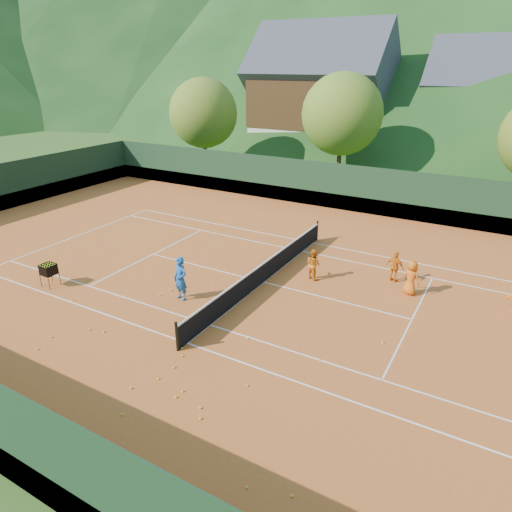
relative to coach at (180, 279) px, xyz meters
The scene contains 39 objects.
ground 3.84m from the coach, 54.48° to the left, with size 400.00×400.00×0.00m, color #2C4B17.
clay_court 3.84m from the coach, 54.48° to the left, with size 40.00×24.00×0.02m, color #BB531E.
coach is the anchor object (origin of this frame).
student_a 5.92m from the coach, 48.94° to the left, with size 0.68×0.53×1.41m, color orange.
student_b 9.28m from the coach, 39.98° to the left, with size 0.82×0.34×1.40m, color orange.
student_c 9.47m from the coach, 32.47° to the left, with size 0.72×0.47×1.48m, color orange.
tennis_ball_0 4.11m from the coach, 17.26° to the right, with size 0.07×0.07×0.07m, color yellow.
tennis_ball_1 2.04m from the coach, 77.37° to the left, with size 0.07×0.07×0.07m, color yellow.
tennis_ball_2 7.09m from the coach, 47.68° to the right, with size 0.07×0.07×0.07m, color yellow.
tennis_ball_3 6.81m from the coach, 65.57° to the right, with size 0.07×0.07×0.07m, color yellow.
tennis_ball_4 8.14m from the coach, ahead, with size 0.07×0.07×0.07m, color yellow.
tennis_ball_5 5.70m from the coach, 110.46° to the right, with size 0.07×0.07×0.07m, color yellow.
tennis_ball_6 1.33m from the coach, 118.43° to the left, with size 0.07×0.07×0.07m, color yellow.
tennis_ball_7 1.27m from the coach, 158.64° to the left, with size 0.07×0.07×0.07m, color yellow.
tennis_ball_8 1.32m from the coach, 165.59° to the right, with size 0.07×0.07×0.07m, color yellow.
tennis_ball_9 6.11m from the coach, 53.29° to the right, with size 0.07×0.07×0.07m, color yellow.
tennis_ball_10 10.07m from the coach, 37.68° to the right, with size 0.07×0.07×0.07m, color yellow.
tennis_ball_11 9.52m from the coach, 42.85° to the right, with size 0.07×0.07×0.07m, color yellow.
tennis_ball_12 5.72m from the coach, 67.06° to the right, with size 0.07×0.07×0.07m, color yellow.
tennis_ball_13 5.88m from the coach, 51.48° to the right, with size 0.07×0.07×0.07m, color yellow.
tennis_ball_14 3.61m from the coach, 103.82° to the right, with size 0.07×0.07×0.07m, color yellow.
tennis_ball_15 3.93m from the coach, 111.60° to the right, with size 0.07×0.07×0.07m, color yellow.
tennis_ball_16 5.24m from the coach, 59.68° to the right, with size 0.07×0.07×0.07m, color yellow.
tennis_ball_17 4.13m from the coach, 51.48° to the right, with size 0.07×0.07×0.07m, color yellow.
tennis_ball_18 5.14m from the coach, 115.70° to the right, with size 0.07×0.07×0.07m, color yellow.
tennis_ball_19 3.71m from the coach, 51.69° to the right, with size 0.07×0.07×0.07m, color yellow.
tennis_ball_20 6.67m from the coach, 47.24° to the right, with size 0.07×0.07×0.07m, color yellow.
tennis_ball_21 6.22m from the coach, 33.46° to the right, with size 0.07×0.07×0.07m, color yellow.
tennis_ball_22 1.59m from the coach, 26.33° to the right, with size 0.07×0.07×0.07m, color yellow.
tennis_ball_23 4.72m from the coach, 54.73° to the right, with size 0.07×0.07×0.07m, color yellow.
tennis_ball_24 4.55m from the coach, 147.81° to the right, with size 0.07×0.07×0.07m, color yellow.
court_lines 3.84m from the coach, 54.48° to the left, with size 23.83×11.03×0.00m.
tennis_net 3.75m from the coach, 54.48° to the left, with size 0.10×12.07×1.10m.
perimeter_fence 3.74m from the coach, 54.48° to the left, with size 40.40×24.24×3.00m.
ball_hopper 5.99m from the coach, 161.98° to the right, with size 0.57×0.57×1.00m.
chalet_left 34.27m from the coach, 103.34° to the left, with size 13.80×9.93×12.92m.
chalet_mid 38.14m from the coach, 77.57° to the left, with size 12.65×8.82×11.45m.
tree_a 25.48m from the coach, 123.34° to the left, with size 6.00×6.00×7.88m.
tree_b 23.49m from the coach, 94.56° to the left, with size 6.40×6.40×8.40m.
Camera 1 is at (8.68, -15.86, 8.96)m, focal length 32.00 mm.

